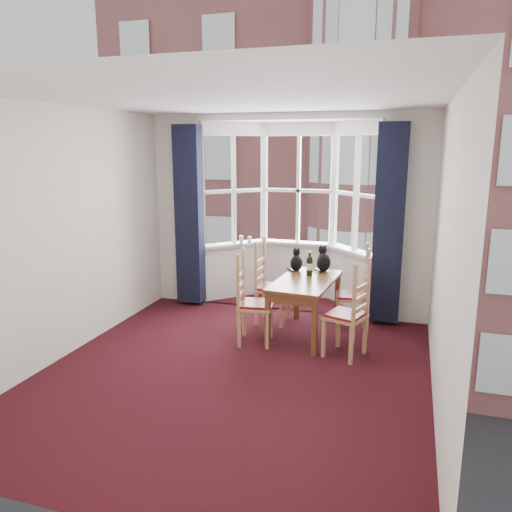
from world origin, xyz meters
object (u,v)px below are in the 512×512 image
at_px(chair_left_near, 248,305).
at_px(chair_right_far, 359,297).
at_px(chair_right_near, 353,318).
at_px(cat_right, 323,261).
at_px(wine_bottle, 310,265).
at_px(candle_short, 249,240).
at_px(dining_table, 305,288).
at_px(chair_left_far, 266,288).
at_px(candle_tall, 241,240).
at_px(cat_left, 296,262).

distance_m(chair_left_near, chair_right_far, 1.45).
bearing_deg(chair_right_near, cat_right, 117.08).
xyz_separation_m(wine_bottle, candle_short, (-1.17, 1.10, 0.06)).
relative_size(dining_table, chair_left_near, 1.41).
height_order(chair_left_far, chair_right_far, same).
height_order(cat_right, candle_tall, cat_right).
relative_size(dining_table, candle_tall, 10.55).
relative_size(chair_right_far, wine_bottle, 2.92).
distance_m(cat_left, candle_tall, 1.39).
distance_m(chair_left_near, chair_right_near, 1.27).
bearing_deg(chair_left_far, candle_tall, 126.05).
height_order(chair_right_far, cat_right, cat_right).
height_order(cat_right, wine_bottle, cat_right).
distance_m(cat_left, candle_short, 1.31).
xyz_separation_m(chair_left_far, chair_right_far, (1.24, -0.03, 0.00)).
relative_size(dining_table, chair_right_far, 1.41).
height_order(cat_left, cat_right, cat_right).
height_order(dining_table, chair_left_near, chair_left_near).
distance_m(dining_table, chair_right_near, 0.84).
bearing_deg(cat_left, chair_left_near, -115.26).
bearing_deg(candle_tall, cat_left, -38.91).
relative_size(chair_left_far, cat_left, 2.98).
bearing_deg(chair_right_far, cat_right, 158.88).
bearing_deg(cat_left, cat_right, 15.41).
height_order(chair_right_near, candle_short, candle_short).
xyz_separation_m(chair_right_far, cat_left, (-0.85, 0.10, 0.38)).
xyz_separation_m(dining_table, candle_tall, (-1.29, 1.29, 0.30)).
relative_size(dining_table, chair_right_near, 1.41).
xyz_separation_m(chair_right_far, candle_short, (-1.80, 1.00, 0.45)).
xyz_separation_m(chair_left_far, chair_right_near, (1.26, -0.85, 0.00)).
height_order(chair_left_near, candle_tall, candle_tall).
bearing_deg(chair_left_far, cat_right, 12.72).
bearing_deg(candle_tall, candle_short, 13.32).
xyz_separation_m(chair_right_near, candle_short, (-1.82, 1.82, 0.45)).
relative_size(candle_tall, candle_short, 1.09).
relative_size(chair_right_far, candle_tall, 7.50).
xyz_separation_m(cat_left, candle_short, (-0.95, 0.90, 0.08)).
xyz_separation_m(dining_table, cat_right, (0.13, 0.51, 0.24)).
height_order(cat_right, candle_short, cat_right).
relative_size(cat_right, candle_short, 3.14).
distance_m(dining_table, wine_bottle, 0.32).
relative_size(cat_left, candle_tall, 2.52).
height_order(dining_table, chair_right_far, chair_right_far).
distance_m(chair_left_near, chair_left_far, 0.77).
bearing_deg(wine_bottle, chair_right_near, -47.95).
height_order(chair_left_far, chair_right_near, same).
bearing_deg(chair_right_far, candle_tall, 153.30).
bearing_deg(chair_right_far, chair_right_near, -88.66).
relative_size(chair_right_near, cat_right, 2.62).
distance_m(chair_left_near, candle_short, 1.88).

